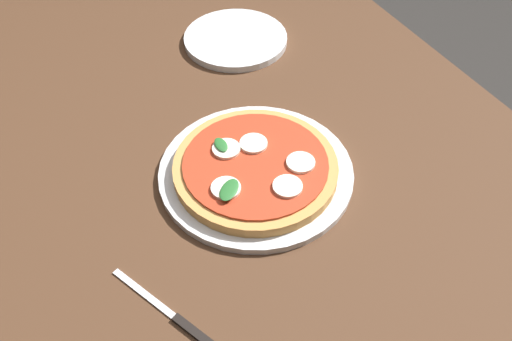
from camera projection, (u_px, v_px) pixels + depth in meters
dining_table at (227, 196)px, 0.96m from camera, size 1.49×1.01×0.72m
serving_tray at (256, 172)px, 0.88m from camera, size 0.31×0.31×0.01m
pizza at (255, 167)px, 0.86m from camera, size 0.26×0.26×0.03m
plate_white at (236, 39)px, 1.13m from camera, size 0.21×0.21×0.01m
knife at (178, 319)px, 0.71m from camera, size 0.17×0.09×0.01m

